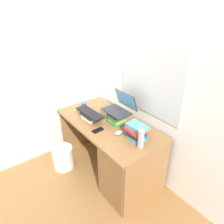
# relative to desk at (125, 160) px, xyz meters

# --- Properties ---
(ground_plane) EXTENTS (6.00, 6.00, 0.00)m
(ground_plane) POSITION_rel_desk_xyz_m (-0.36, 0.03, -0.40)
(ground_plane) COLOR olive
(wall_back) EXTENTS (6.00, 0.06, 2.60)m
(wall_back) POSITION_rel_desk_xyz_m (-0.35, 0.43, 0.90)
(wall_back) COLOR white
(wall_back) RESTS_ON ground
(wall_left) EXTENTS (0.05, 6.00, 2.60)m
(wall_left) POSITION_rel_desk_xyz_m (-1.22, 0.03, 0.90)
(wall_left) COLOR silver
(wall_left) RESTS_ON ground
(desk) EXTENTS (1.41, 0.71, 0.73)m
(desk) POSITION_rel_desk_xyz_m (0.00, 0.00, 0.00)
(desk) COLOR olive
(desk) RESTS_ON ground
(book_stack_tall) EXTENTS (0.24, 0.21, 0.13)m
(book_stack_tall) POSITION_rel_desk_xyz_m (-0.32, 0.13, 0.39)
(book_stack_tall) COLOR #338C4C
(book_stack_tall) RESTS_ON desk
(book_stack_keyboard_riser) EXTENTS (0.24, 0.17, 0.09)m
(book_stack_keyboard_riser) POSITION_rel_desk_xyz_m (-0.55, -0.10, 0.38)
(book_stack_keyboard_riser) COLOR beige
(book_stack_keyboard_riser) RESTS_ON desk
(book_stack_side) EXTENTS (0.24, 0.18, 0.16)m
(book_stack_side) POSITION_rel_desk_xyz_m (0.08, 0.08, 0.41)
(book_stack_side) COLOR teal
(book_stack_side) RESTS_ON desk
(laptop) EXTENTS (0.35, 0.30, 0.22)m
(laptop) POSITION_rel_desk_xyz_m (-0.32, 0.19, 0.52)
(laptop) COLOR #2D2D33
(laptop) RESTS_ON book_stack_tall
(keyboard) EXTENTS (0.42, 0.15, 0.02)m
(keyboard) POSITION_rel_desk_xyz_m (-0.55, -0.11, 0.43)
(keyboard) COLOR black
(keyboard) RESTS_ON book_stack_keyboard_riser
(computer_mouse) EXTENTS (0.06, 0.10, 0.04)m
(computer_mouse) POSITION_rel_desk_xyz_m (-0.09, -0.03, 0.35)
(computer_mouse) COLOR #A5A8AD
(computer_mouse) RESTS_ON desk
(mug) EXTENTS (0.11, 0.08, 0.10)m
(mug) POSITION_rel_desk_xyz_m (-0.85, -0.02, 0.38)
(mug) COLOR #265999
(mug) RESTS_ON desk
(water_bottle) EXTENTS (0.07, 0.07, 0.20)m
(water_bottle) POSITION_rel_desk_xyz_m (0.22, 0.01, 0.43)
(water_bottle) COLOR #999EA5
(water_bottle) RESTS_ON desk
(cell_phone) EXTENTS (0.07, 0.14, 0.01)m
(cell_phone) POSITION_rel_desk_xyz_m (-0.29, -0.17, 0.34)
(cell_phone) COLOR black
(cell_phone) RESTS_ON desk
(wastebasket) EXTENTS (0.28, 0.28, 0.31)m
(wastebasket) POSITION_rel_desk_xyz_m (-0.76, -0.45, -0.24)
(wastebasket) COLOR silver
(wastebasket) RESTS_ON ground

